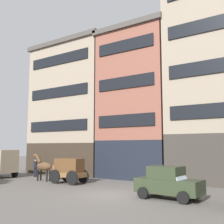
# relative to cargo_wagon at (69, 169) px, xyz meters

# --- Properties ---
(ground_plane) EXTENTS (120.00, 120.00, 0.00)m
(ground_plane) POSITION_rel_cargo_wagon_xyz_m (5.70, -2.62, -1.15)
(ground_plane) COLOR #605B56
(building_far_left) EXTENTS (10.10, 7.43, 14.64)m
(building_far_left) POSITION_rel_cargo_wagon_xyz_m (-5.49, 7.62, 6.21)
(building_far_left) COLOR #33281E
(building_far_left) RESTS_ON ground_plane
(building_center_left) EXTENTS (7.36, 7.43, 14.41)m
(building_center_left) POSITION_rel_cargo_wagon_xyz_m (2.89, 7.62, 6.10)
(building_center_left) COLOR black
(building_center_left) RESTS_ON ground_plane
(building_center_right) EXTENTS (8.73, 7.43, 17.85)m
(building_center_right) POSITION_rel_cargo_wagon_xyz_m (10.59, 7.62, 7.81)
(building_center_right) COLOR #38332D
(building_center_right) RESTS_ON ground_plane
(cargo_wagon) EXTENTS (2.93, 1.56, 1.98)m
(cargo_wagon) POSITION_rel_cargo_wagon_xyz_m (0.00, 0.00, 0.00)
(cargo_wagon) COLOR brown
(cargo_wagon) RESTS_ON ground_plane
(draft_horse) EXTENTS (2.35, 0.63, 2.30)m
(draft_horse) POSITION_rel_cargo_wagon_xyz_m (-2.95, -0.00, 0.12)
(draft_horse) COLOR #513823
(draft_horse) RESTS_ON ground_plane
(sedan_dark) EXTENTS (3.79, 2.04, 1.83)m
(sedan_dark) POSITION_rel_cargo_wagon_xyz_m (9.31, -1.89, -0.23)
(sedan_dark) COLOR #2D3823
(sedan_dark) RESTS_ON ground_plane
(pedestrian_officer) EXTENTS (0.45, 0.45, 1.79)m
(pedestrian_officer) POSITION_rel_cargo_wagon_xyz_m (-5.96, 1.76, -0.17)
(pedestrian_officer) COLOR black
(pedestrian_officer) RESTS_ON ground_plane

